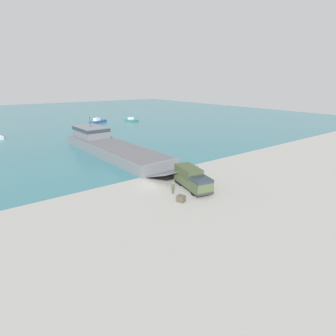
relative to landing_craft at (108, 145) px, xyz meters
name	(u,v)px	position (x,y,z in m)	size (l,w,h in m)	color
ground_plane	(155,185)	(-2.65, -22.97, -1.63)	(240.00, 240.00, 0.00)	gray
water_surface	(33,119)	(-2.65, 71.11, -1.63)	(240.00, 180.00, 0.01)	#336B75
landing_craft	(108,145)	(0.00, 0.00, 0.00)	(9.88, 39.28, 7.01)	slate
military_truck	(192,178)	(0.94, -27.38, -0.08)	(4.15, 7.88, 2.98)	#475638
soldier_on_ramp	(173,187)	(-2.58, -27.30, -0.65)	(0.49, 0.48, 1.71)	#3D4C33
moored_boat_a	(131,120)	(27.95, 40.15, -1.13)	(3.88, 5.93, 1.51)	#2D7060
moored_boat_b	(98,121)	(15.25, 43.99, -1.00)	(7.81, 5.44, 1.90)	navy
mooring_bollard	(184,167)	(5.76, -19.77, -1.19)	(0.36, 0.36, 0.81)	#333338
cargo_crate	(181,199)	(-3.27, -29.97, -1.21)	(0.85, 1.02, 0.85)	#4C4738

